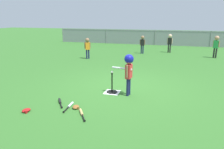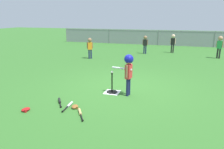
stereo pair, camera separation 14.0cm
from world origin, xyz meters
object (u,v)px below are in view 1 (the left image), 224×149
object	(u,v)px
fielder_deep_right	(142,42)
glove_by_plate	(76,107)
batter_child	(129,66)
spare_bat_black	(60,102)
batting_tee	(112,89)
fielder_deep_center	(170,41)
fielder_near_left	(87,45)
spare_bat_wood	(82,113)
baseball_on_tee	(112,72)
glove_near_bats	(26,110)
spare_bat_silver	(70,106)

from	to	relation	value
fielder_deep_right	glove_by_plate	bearing A→B (deg)	-92.81
batter_child	spare_bat_black	world-z (taller)	batter_child
batter_child	glove_by_plate	world-z (taller)	batter_child
batting_tee	fielder_deep_center	xyz separation A→B (m)	(1.44, 7.85, 0.64)
glove_by_plate	fielder_near_left	bearing A→B (deg)	109.75
fielder_deep_center	batting_tee	bearing A→B (deg)	-100.38
spare_bat_wood	baseball_on_tee	bearing A→B (deg)	80.81
spare_bat_black	spare_bat_wood	bearing A→B (deg)	-29.50
baseball_on_tee	fielder_deep_right	xyz separation A→B (m)	(-0.13, 7.02, 0.07)
batting_tee	batter_child	world-z (taller)	batter_child
batting_tee	fielder_deep_center	bearing A→B (deg)	79.62
glove_by_plate	glove_near_bats	world-z (taller)	same
fielder_near_left	spare_bat_black	world-z (taller)	fielder_near_left
fielder_deep_center	fielder_near_left	bearing A→B (deg)	-141.67
baseball_on_tee	batter_child	distance (m)	0.56
batter_child	spare_bat_black	size ratio (longest dim) A/B	2.35
fielder_deep_center	glove_near_bats	size ratio (longest dim) A/B	4.55
spare_bat_silver	baseball_on_tee	bearing A→B (deg)	60.89
batting_tee	batter_child	size ratio (longest dim) A/B	0.49
fielder_near_left	fielder_deep_right	distance (m)	3.51
glove_near_bats	baseball_on_tee	bearing A→B (deg)	49.27
batter_child	glove_by_plate	size ratio (longest dim) A/B	4.60
spare_bat_wood	glove_near_bats	distance (m)	1.35
batting_tee	spare_bat_silver	world-z (taller)	batting_tee
baseball_on_tee	spare_bat_wood	bearing A→B (deg)	-99.19
spare_bat_wood	spare_bat_black	distance (m)	0.94
glove_near_bats	batter_child	bearing A→B (deg)	39.90
fielder_near_left	spare_bat_wood	world-z (taller)	fielder_near_left
fielder_deep_right	glove_near_bats	distance (m)	9.00
fielder_deep_right	batter_child	bearing A→B (deg)	-84.90
fielder_deep_right	baseball_on_tee	bearing A→B (deg)	-88.95
spare_bat_wood	spare_bat_black	size ratio (longest dim) A/B	1.05
fielder_near_left	spare_bat_wood	bearing A→B (deg)	-68.80
fielder_deep_right	spare_bat_wood	size ratio (longest dim) A/B	2.03
fielder_deep_center	glove_near_bats	bearing A→B (deg)	-107.34
baseball_on_tee	glove_by_plate	bearing A→B (deg)	-111.93
spare_bat_black	glove_by_plate	xyz separation A→B (m)	(0.54, -0.19, 0.01)
batting_tee	glove_near_bats	distance (m)	2.43
spare_bat_black	glove_by_plate	distance (m)	0.57
fielder_deep_right	glove_near_bats	bearing A→B (deg)	-99.35
fielder_deep_center	spare_bat_black	world-z (taller)	fielder_deep_center
batter_child	baseball_on_tee	bearing A→B (deg)	169.65
fielder_deep_center	spare_bat_silver	bearing A→B (deg)	-103.31
fielder_near_left	spare_bat_black	distance (m)	6.00
batter_child	fielder_deep_right	xyz separation A→B (m)	(-0.63, 7.11, -0.15)
glove_by_plate	fielder_deep_center	bearing A→B (deg)	77.86
batter_child	glove_near_bats	distance (m)	2.85
batter_child	spare_bat_silver	bearing A→B (deg)	-135.47
fielder_near_left	spare_bat_wood	xyz separation A→B (m)	(2.41, -6.21, -0.68)
batter_child	fielder_deep_center	bearing A→B (deg)	83.31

